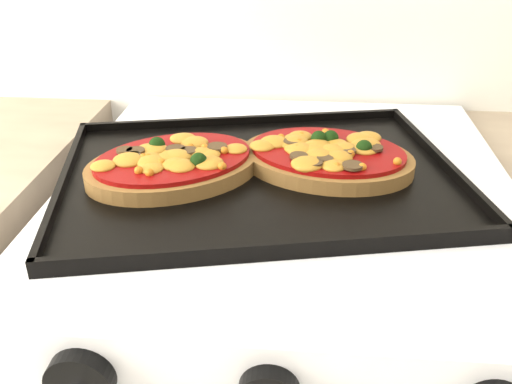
# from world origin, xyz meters

# --- Properties ---
(control_panel) EXTENTS (0.60, 0.02, 0.09)m
(control_panel) POSITION_xyz_m (0.05, 1.39, 0.85)
(control_panel) COLOR white
(control_panel) RESTS_ON stove
(knob_left) EXTENTS (0.06, 0.02, 0.06)m
(knob_left) POSITION_xyz_m (-0.13, 1.37, 0.85)
(knob_left) COLOR black
(knob_left) RESTS_ON control_panel
(baking_tray) EXTENTS (0.57, 0.47, 0.02)m
(baking_tray) POSITION_xyz_m (0.01, 1.67, 0.92)
(baking_tray) COLOR black
(baking_tray) RESTS_ON stove
(pizza_left) EXTENTS (0.28, 0.26, 0.03)m
(pizza_left) POSITION_xyz_m (-0.10, 1.66, 0.94)
(pizza_left) COLOR brown
(pizza_left) RESTS_ON baking_tray
(pizza_right) EXTENTS (0.26, 0.21, 0.03)m
(pizza_right) POSITION_xyz_m (0.09, 1.70, 0.94)
(pizza_right) COLOR brown
(pizza_right) RESTS_ON baking_tray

